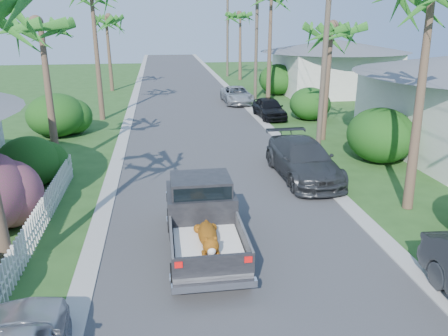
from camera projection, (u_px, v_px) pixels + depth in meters
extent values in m
cube|color=#38383A|center=(190.00, 108.00, 32.50)|extent=(8.00, 100.00, 0.02)
cube|color=#A5A39E|center=(131.00, 109.00, 31.91)|extent=(0.60, 100.00, 0.06)
cube|color=#A5A39E|center=(247.00, 106.00, 33.09)|extent=(0.60, 100.00, 0.06)
cylinder|color=black|center=(176.00, 278.00, 10.57)|extent=(0.28, 0.76, 0.76)
cylinder|color=black|center=(245.00, 273.00, 10.81)|extent=(0.28, 0.76, 0.76)
cylinder|color=black|center=(172.00, 220.00, 13.61)|extent=(0.28, 0.76, 0.76)
cylinder|color=black|center=(226.00, 217.00, 13.85)|extent=(0.28, 0.76, 0.76)
cube|color=slate|center=(208.00, 254.00, 11.22)|extent=(1.90, 2.40, 0.24)
cube|color=slate|center=(172.00, 243.00, 10.97)|extent=(0.06, 2.40, 0.55)
cube|color=slate|center=(243.00, 238.00, 11.22)|extent=(0.06, 2.40, 0.55)
cube|color=black|center=(214.00, 266.00, 10.01)|extent=(1.92, 0.08, 0.52)
cube|color=silver|center=(215.00, 286.00, 10.00)|extent=(1.98, 0.18, 0.18)
cube|color=red|center=(179.00, 265.00, 9.81)|extent=(0.18, 0.05, 0.14)
cube|color=red|center=(248.00, 259.00, 10.03)|extent=(0.18, 0.05, 0.14)
cube|color=black|center=(201.00, 209.00, 12.81)|extent=(1.94, 1.65, 1.10)
cube|color=black|center=(201.00, 186.00, 12.57)|extent=(1.70, 1.35, 0.55)
cube|color=black|center=(203.00, 196.00, 11.96)|extent=(1.60, 0.05, 0.45)
cube|color=black|center=(197.00, 197.00, 14.03)|extent=(1.94, 1.20, 0.80)
cube|color=white|center=(208.00, 247.00, 11.16)|extent=(1.70, 2.10, 0.16)
ellipsoid|color=orange|center=(207.00, 234.00, 11.15)|extent=(0.48, 1.25, 0.43)
sphere|color=orange|center=(211.00, 246.00, 10.42)|extent=(0.40, 0.40, 0.40)
ellipsoid|color=white|center=(208.00, 238.00, 11.18)|extent=(0.32, 0.86, 0.18)
imported|color=#2F3134|center=(303.00, 160.00, 18.14)|extent=(2.31, 5.39, 1.55)
imported|color=black|center=(269.00, 108.00, 29.05)|extent=(1.77, 3.99, 1.33)
imported|color=#ACAFB3|center=(237.00, 95.00, 34.13)|extent=(2.17, 4.60, 1.27)
cone|color=brown|center=(49.00, 99.00, 18.40)|extent=(0.36, 0.61, 6.21)
cone|color=brown|center=(97.00, 57.00, 27.57)|extent=(0.36, 0.36, 8.00)
cone|color=brown|center=(109.00, 55.00, 38.97)|extent=(0.36, 0.75, 6.51)
cone|color=brown|center=(420.00, 102.00, 14.38)|extent=(0.36, 0.73, 7.51)
cone|color=brown|center=(327.00, 85.00, 23.08)|extent=(0.36, 0.54, 6.01)
cone|color=brown|center=(270.00, 49.00, 32.96)|extent=(0.36, 0.36, 8.20)
cone|color=brown|center=(240.00, 47.00, 46.32)|extent=(0.36, 0.63, 6.81)
ellipsoid|color=#144614|center=(29.00, 162.00, 17.13)|extent=(2.40, 2.64, 2.00)
ellipsoid|color=#144614|center=(56.00, 115.00, 24.47)|extent=(3.20, 3.52, 2.40)
ellipsoid|color=#144614|center=(381.00, 135.00, 20.07)|extent=(3.00, 3.30, 2.50)
ellipsoid|color=#144614|center=(310.00, 104.00, 28.52)|extent=(2.60, 2.86, 2.10)
ellipsoid|color=#144614|center=(278.00, 79.00, 37.86)|extent=(3.20, 3.52, 2.60)
cube|color=white|center=(39.00, 221.00, 13.28)|extent=(0.10, 11.00, 1.00)
cube|color=silver|center=(333.00, 73.00, 38.38)|extent=(9.00, 8.00, 3.60)
cone|color=#595B60|center=(335.00, 46.00, 37.63)|extent=(6.48, 6.48, 1.00)
cylinder|color=brown|center=(324.00, 60.00, 20.58)|extent=(0.26, 0.26, 9.00)
cylinder|color=brown|center=(256.00, 43.00, 34.62)|extent=(0.26, 0.26, 9.00)
cylinder|color=brown|center=(228.00, 35.00, 48.65)|extent=(0.26, 0.26, 9.00)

